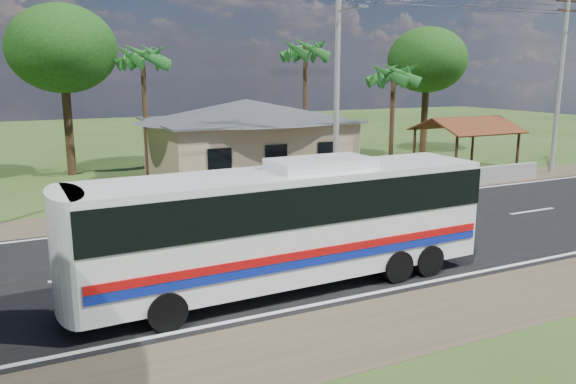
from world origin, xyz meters
name	(u,v)px	position (x,y,z in m)	size (l,w,h in m)	color
ground	(354,238)	(0.00, 0.00, 0.00)	(120.00, 120.00, 0.00)	#2E4619
road	(354,237)	(0.00, 0.00, 0.01)	(120.00, 16.00, 0.03)	black
house	(247,131)	(1.00, 13.00, 2.64)	(12.40, 10.00, 5.00)	tan
waiting_shed	(467,127)	(13.00, 8.50, 2.73)	(5.20, 4.48, 3.35)	#3B2715
concrete_barrier	(488,175)	(12.00, 5.60, 0.45)	(7.00, 0.30, 0.90)	#9E9E99
utility_poles	(331,74)	(2.67, 6.49, 5.77)	(32.80, 2.22, 11.00)	#9E9E99
palm_near	(394,75)	(9.50, 11.00, 5.71)	(2.80, 2.80, 6.70)	#47301E
palm_mid	(305,51)	(6.00, 15.50, 7.16)	(2.80, 2.80, 8.20)	#47301E
palm_far	(142,57)	(-4.00, 16.00, 6.68)	(2.80, 2.80, 7.70)	#47301E
tree_behind_house	(62,49)	(-8.00, 18.00, 7.12)	(6.00, 6.00, 9.61)	#47301E
tree_behind_shed	(427,60)	(16.00, 16.00, 6.68)	(5.60, 5.60, 9.02)	#47301E
coach_bus	(291,216)	(-4.14, -3.24, 2.03)	(11.52, 2.77, 3.55)	white
motorcycle	(346,187)	(3.44, 6.24, 0.42)	(0.56, 1.60, 0.84)	black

